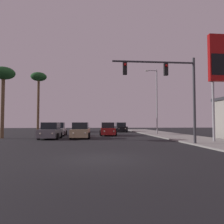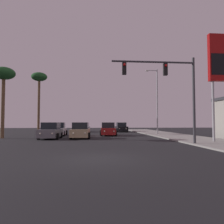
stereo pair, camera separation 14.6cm
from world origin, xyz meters
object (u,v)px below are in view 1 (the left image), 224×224
gas_station_sign (220,64)px  palm_tree_near (3,77)px  car_black (121,128)px  car_red (108,130)px  palm_tree_mid (39,80)px  car_grey (51,131)px  car_tan (81,131)px  car_white (58,130)px  car_silver (84,128)px  street_lamp (156,98)px  traffic_light_mast (172,83)px

gas_station_sign → palm_tree_near: bearing=161.4°
car_black → gas_station_sign: size_ratio=0.48×
car_red → palm_tree_mid: 13.97m
car_grey → car_tan: size_ratio=1.00×
car_grey → palm_tree_near: size_ratio=0.57×
car_white → gas_station_sign: bearing=141.8°
car_grey → car_tan: 3.08m
gas_station_sign → car_black: bearing=104.7°
car_silver → car_grey: bearing=82.3°
car_grey → street_lamp: bearing=-151.5°
car_grey → traffic_light_mast: 13.19m
car_red → street_lamp: street_lamp is taller
car_red → gas_station_sign: (8.75, -10.89, 5.86)m
car_black → palm_tree_near: bearing=43.5°
palm_tree_near → car_grey: bearing=-10.1°
palm_tree_mid → palm_tree_near: size_ratio=1.23×
traffic_light_mast → car_black: bearing=92.2°
car_black → car_silver: bearing=-7.8°
traffic_light_mast → street_lamp: (2.89, 13.82, 0.44)m
car_white → traffic_light_mast: 16.68m
car_white → palm_tree_near: bearing=37.6°
car_tan → car_white: bearing=-54.9°
car_grey → gas_station_sign: size_ratio=0.48×
car_red → car_grey: (-6.30, -4.98, 0.00)m
car_silver → street_lamp: (10.41, -9.91, 4.36)m
car_tan → palm_tree_near: bearing=-1.9°
car_tan → street_lamp: 12.60m
car_black → palm_tree_near: size_ratio=0.57×
car_black → palm_tree_mid: (-13.31, -4.81, 7.40)m
street_lamp → palm_tree_mid: bearing=165.5°
street_lamp → gas_station_sign: (1.89, -12.41, 1.50)m
car_black → street_lamp: bearing=110.4°
gas_station_sign → car_grey: bearing=158.6°
street_lamp → palm_tree_near: bearing=-163.1°
car_grey → car_tan: (3.06, 0.36, 0.00)m
traffic_light_mast → street_lamp: street_lamp is taller
car_grey → car_black: bearing=-118.5°
car_tan → palm_tree_mid: (-7.00, 10.57, 7.40)m
car_tan → street_lamp: bearing=-146.6°
gas_station_sign → street_lamp: bearing=98.7°
car_tan → car_silver: same height
car_white → car_black: (9.45, 10.56, 0.00)m
car_tan → car_silver: size_ratio=1.00×
car_tan → palm_tree_near: (-8.27, 0.57, 5.84)m
car_silver → street_lamp: street_lamp is taller
car_silver → traffic_light_mast: size_ratio=0.67×
car_grey → street_lamp: 15.31m
car_black → gas_station_sign: gas_station_sign is taller
car_white → car_tan: size_ratio=1.00×
car_grey → traffic_light_mast: bearing=146.7°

